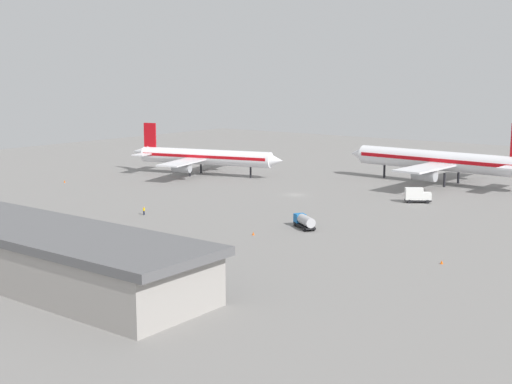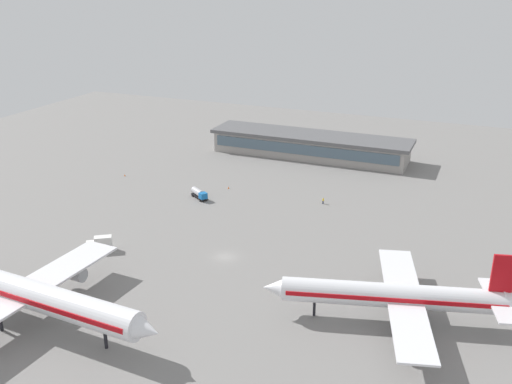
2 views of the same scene
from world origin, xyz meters
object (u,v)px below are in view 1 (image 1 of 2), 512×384
ground_crew_worker (144,211)px  safety_cone_near_gate (442,262)px  airplane_at_gate (441,161)px  fuel_truck (304,221)px  safety_cone_mid_apron (253,233)px  safety_cone_far_side (65,181)px  airplane_taxiing (204,157)px  catering_truck (417,195)px

ground_crew_worker → safety_cone_near_gate: 62.12m
airplane_at_gate → safety_cone_near_gate: 79.21m
fuel_truck → safety_cone_mid_apron: 10.82m
safety_cone_far_side → fuel_truck: bearing=-5.5°
safety_cone_mid_apron → safety_cone_far_side: 77.72m
ground_crew_worker → safety_cone_far_side: size_ratio=2.78×
airplane_at_gate → ground_crew_worker: (-31.21, -74.14, -5.14)m
airplane_taxiing → ground_crew_worker: size_ratio=27.35×
airplane_at_gate → safety_cone_mid_apron: airplane_at_gate is taller
catering_truck → safety_cone_mid_apron: catering_truck is taller
fuel_truck → safety_cone_far_side: size_ratio=10.47×
airplane_at_gate → safety_cone_mid_apron: size_ratio=90.20×
fuel_truck → catering_truck: bearing=-64.0°
safety_cone_mid_apron → airplane_at_gate: bearing=87.8°
catering_truck → safety_cone_far_side: size_ratio=9.50×
airplane_taxiing → ground_crew_worker: (27.53, -48.96, -4.29)m
fuel_truck → safety_cone_far_side: (-79.87, 7.68, -1.09)m
airplane_taxiing → safety_cone_mid_apron: 74.88m
airplane_at_gate → safety_cone_far_side: bearing=39.5°
airplane_at_gate → ground_crew_worker: airplane_at_gate is taller
fuel_truck → ground_crew_worker: bearing=50.0°
airplane_taxiing → safety_cone_far_side: size_ratio=76.12×
safety_cone_far_side → safety_cone_near_gate: bearing=-8.0°
airplane_taxiing → catering_truck: 65.41m
airplane_taxiing → safety_cone_far_side: (-19.89, -32.08, -4.84)m
catering_truck → safety_cone_mid_apron: size_ratio=9.50×
airplane_at_gate → fuel_truck: (1.23, -64.94, -4.60)m
airplane_at_gate → fuel_truck: airplane_at_gate is taller
fuel_truck → safety_cone_far_side: 80.25m
catering_truck → ground_crew_worker: (-37.72, -45.90, -0.85)m
airplane_taxiing → safety_cone_far_side: 38.06m
fuel_truck → safety_cone_far_side: fuel_truck is taller
airplane_taxiing → safety_cone_near_gate: (89.63, -47.53, -4.84)m
fuel_truck → safety_cone_mid_apron: size_ratio=10.47×
airplane_taxiing → airplane_at_gate: bearing=7.9°
safety_cone_mid_apron → ground_crew_worker: bearing=178.5°
airplane_taxiing → safety_cone_near_gate: 101.57m
airplane_at_gate → fuel_truck: bearing=94.5°
safety_cone_far_side → ground_crew_worker: bearing=-19.6°
ground_crew_worker → safety_cone_far_side: bearing=-49.7°
catering_truck → safety_cone_near_gate: bearing=-95.4°
fuel_truck → safety_cone_near_gate: size_ratio=10.47×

